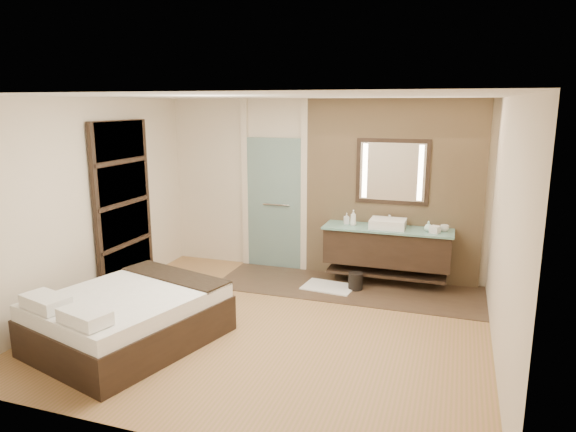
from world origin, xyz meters
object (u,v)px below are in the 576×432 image
(vanity, at_px, (387,247))
(waste_bin, at_px, (355,281))
(bed, at_px, (129,317))
(mirror_unit, at_px, (392,172))

(vanity, bearing_deg, waste_bin, -135.71)
(bed, bearing_deg, waste_bin, 65.61)
(mirror_unit, distance_m, waste_bin, 1.68)
(vanity, height_order, waste_bin, vanity)
(mirror_unit, height_order, bed, mirror_unit)
(mirror_unit, relative_size, waste_bin, 4.15)
(vanity, distance_m, bed, 3.74)
(waste_bin, bearing_deg, mirror_unit, 58.03)
(vanity, bearing_deg, mirror_unit, 90.00)
(mirror_unit, bearing_deg, waste_bin, -121.97)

